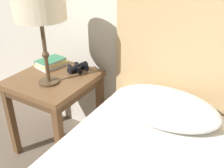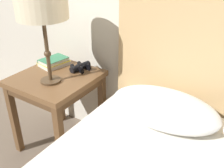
{
  "view_description": "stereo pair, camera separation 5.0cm",
  "coord_description": "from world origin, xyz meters",
  "px_view_note": "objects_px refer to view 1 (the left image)",
  "views": [
    {
      "loc": [
        0.47,
        -0.51,
        1.35
      ],
      "look_at": [
        -0.18,
        0.58,
        0.68
      ],
      "focal_mm": 42.0,
      "sensor_mm": 36.0,
      "label": 1
    },
    {
      "loc": [
        0.51,
        -0.49,
        1.35
      ],
      "look_at": [
        -0.18,
        0.58,
        0.68
      ],
      "focal_mm": 42.0,
      "sensor_mm": 36.0,
      "label": 2
    }
  ],
  "objects_px": {
    "nightstand": "(55,88)",
    "book_stacked_on_top": "(50,61)",
    "book_on_nightstand": "(51,64)",
    "table_lamp": "(39,7)",
    "binoculars_pair": "(78,67)"
  },
  "relations": [
    {
      "from": "table_lamp",
      "to": "binoculars_pair",
      "type": "height_order",
      "value": "table_lamp"
    },
    {
      "from": "binoculars_pair",
      "to": "nightstand",
      "type": "bearing_deg",
      "value": -116.32
    },
    {
      "from": "nightstand",
      "to": "book_on_nightstand",
      "type": "xyz_separation_m",
      "value": [
        -0.13,
        0.12,
        0.1
      ]
    },
    {
      "from": "nightstand",
      "to": "book_on_nightstand",
      "type": "distance_m",
      "value": 0.21
    },
    {
      "from": "book_on_nightstand",
      "to": "table_lamp",
      "type": "bearing_deg",
      "value": -50.67
    },
    {
      "from": "book_on_nightstand",
      "to": "binoculars_pair",
      "type": "xyz_separation_m",
      "value": [
        0.21,
        0.04,
        0.01
      ]
    },
    {
      "from": "book_stacked_on_top",
      "to": "binoculars_pair",
      "type": "height_order",
      "value": "book_stacked_on_top"
    },
    {
      "from": "book_on_nightstand",
      "to": "binoculars_pair",
      "type": "relative_size",
      "value": 1.36
    },
    {
      "from": "nightstand",
      "to": "book_stacked_on_top",
      "type": "xyz_separation_m",
      "value": [
        -0.13,
        0.12,
        0.13
      ]
    },
    {
      "from": "book_on_nightstand",
      "to": "binoculars_pair",
      "type": "distance_m",
      "value": 0.22
    },
    {
      "from": "book_stacked_on_top",
      "to": "binoculars_pair",
      "type": "distance_m",
      "value": 0.22
    },
    {
      "from": "nightstand",
      "to": "book_stacked_on_top",
      "type": "height_order",
      "value": "book_stacked_on_top"
    },
    {
      "from": "book_on_nightstand",
      "to": "book_stacked_on_top",
      "type": "height_order",
      "value": "book_stacked_on_top"
    },
    {
      "from": "table_lamp",
      "to": "book_on_nightstand",
      "type": "relative_size",
      "value": 2.54
    },
    {
      "from": "binoculars_pair",
      "to": "book_stacked_on_top",
      "type": "bearing_deg",
      "value": -168.15
    }
  ]
}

